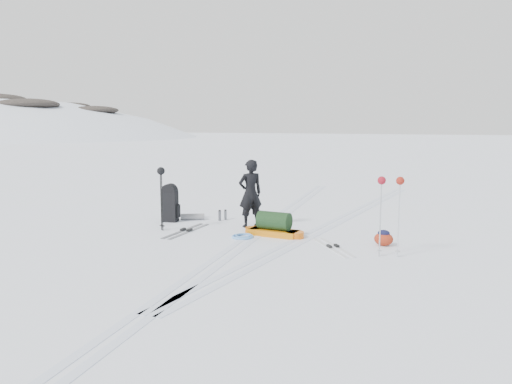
# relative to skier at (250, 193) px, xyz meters

# --- Properties ---
(ground) EXTENTS (200.00, 200.00, 0.00)m
(ground) POSITION_rel_skier_xyz_m (0.41, -0.80, -0.82)
(ground) COLOR white
(ground) RESTS_ON ground
(ski_tracks) EXTENTS (3.38, 17.97, 0.01)m
(ski_tracks) POSITION_rel_skier_xyz_m (1.02, 0.08, -0.81)
(ski_tracks) COLOR silver
(ski_tracks) RESTS_ON ground
(skier) EXTENTS (0.70, 0.69, 1.63)m
(skier) POSITION_rel_skier_xyz_m (0.00, 0.00, 0.00)
(skier) COLOR black
(skier) RESTS_ON ground
(pulk_sled) EXTENTS (1.44, 0.56, 0.54)m
(pulk_sled) POSITION_rel_skier_xyz_m (0.84, -0.70, -0.61)
(pulk_sled) COLOR orange
(pulk_sled) RESTS_ON ground
(expedition_rucksack) EXTENTS (0.95, 0.76, 0.97)m
(expedition_rucksack) POSITION_rel_skier_xyz_m (-2.09, -0.09, -0.37)
(expedition_rucksack) COLOR black
(expedition_rucksack) RESTS_ON ground
(ski_poles_black) EXTENTS (0.19, 0.19, 1.49)m
(ski_poles_black) POSITION_rel_skier_xyz_m (-1.78, -1.11, 0.40)
(ski_poles_black) COLOR black
(ski_poles_black) RESTS_ON ground
(ski_poles_silver) EXTENTS (0.48, 0.22, 1.52)m
(ski_poles_silver) POSITION_rel_skier_xyz_m (3.43, -1.59, 0.45)
(ski_poles_silver) COLOR #AFB2B6
(ski_poles_silver) RESTS_ON ground
(touring_skis_grey) EXTENTS (0.31, 1.76, 0.06)m
(touring_skis_grey) POSITION_rel_skier_xyz_m (-1.20, -1.02, -0.80)
(touring_skis_grey) COLOR gray
(touring_skis_grey) RESTS_ON ground
(touring_skis_white) EXTENTS (1.15, 1.45, 0.06)m
(touring_skis_white) POSITION_rel_skier_xyz_m (2.31, -1.30, -0.80)
(touring_skis_white) COLOR silver
(touring_skis_white) RESTS_ON ground
(rope_coil) EXTENTS (0.59, 0.59, 0.06)m
(rope_coil) POSITION_rel_skier_xyz_m (0.27, -1.12, -0.79)
(rope_coil) COLOR #62A5EE
(rope_coil) RESTS_ON ground
(small_daypack) EXTENTS (0.48, 0.44, 0.33)m
(small_daypack) POSITION_rel_skier_xyz_m (3.24, -0.76, -0.66)
(small_daypack) COLOR maroon
(small_daypack) RESTS_ON ground
(thermos_pair) EXTENTS (0.17, 0.29, 0.28)m
(thermos_pair) POSITION_rel_skier_xyz_m (-0.98, 0.51, -0.68)
(thermos_pair) COLOR #55575D
(thermos_pair) RESTS_ON ground
(stuff_sack) EXTENTS (0.47, 0.39, 0.25)m
(stuff_sack) POSITION_rel_skier_xyz_m (0.23, 0.44, -0.69)
(stuff_sack) COLOR black
(stuff_sack) RESTS_ON ground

